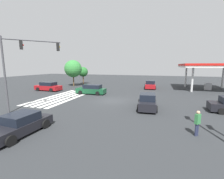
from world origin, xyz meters
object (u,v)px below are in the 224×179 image
(car_5, at_px, (150,85))
(pedestrian, at_px, (197,122))
(traffic_signal_mast, at_px, (21,60))
(car_1, at_px, (20,125))
(car_2, at_px, (48,87))
(tree_corner_a, at_px, (83,72))
(car_4, at_px, (91,89))
(tree_corner_c, at_px, (73,69))
(car_3, at_px, (147,102))

(car_5, relative_size, pedestrian, 2.75)
(traffic_signal_mast, bearing_deg, car_1, -91.04)
(car_2, distance_m, tree_corner_a, 11.50)
(car_4, bearing_deg, tree_corner_c, -44.70)
(car_5, height_order, tree_corner_c, tree_corner_c)
(car_2, bearing_deg, car_5, -151.87)
(car_4, height_order, car_5, car_5)
(tree_corner_c, bearing_deg, car_2, -8.73)
(car_4, relative_size, tree_corner_a, 1.12)
(car_5, xyz_separation_m, pedestrian, (20.72, 4.19, 0.23))
(car_3, distance_m, pedestrian, 6.54)
(pedestrian, bearing_deg, car_3, -12.76)
(car_2, bearing_deg, car_1, 127.24)
(car_4, bearing_deg, car_5, -134.58)
(tree_corner_c, bearing_deg, traffic_signal_mast, 17.06)
(traffic_signal_mast, relative_size, car_4, 1.51)
(car_3, distance_m, car_4, 11.13)
(tree_corner_a, xyz_separation_m, tree_corner_c, (4.23, -0.17, 0.86))
(car_4, bearing_deg, tree_corner_a, -57.61)
(pedestrian, distance_m, tree_corner_c, 28.54)
(car_1, relative_size, car_4, 0.91)
(car_3, height_order, tree_corner_c, tree_corner_c)
(pedestrian, distance_m, tree_corner_a, 31.34)
(traffic_signal_mast, xyz_separation_m, car_3, (-4.52, 11.82, -4.34))
(car_4, relative_size, tree_corner_c, 0.83)
(car_4, distance_m, car_5, 12.77)
(car_1, xyz_separation_m, car_2, (-15.35, -10.66, 0.13))
(car_1, xyz_separation_m, car_3, (-8.68, 7.80, 0.13))
(car_5, distance_m, tree_corner_c, 17.19)
(car_1, bearing_deg, car_5, 165.44)
(traffic_signal_mast, bearing_deg, car_5, 15.40)
(pedestrian, bearing_deg, traffic_signal_mast, 40.25)
(pedestrian, bearing_deg, car_2, 14.95)
(car_4, bearing_deg, pedestrian, 137.52)
(car_5, bearing_deg, tree_corner_c, 91.60)
(car_1, bearing_deg, car_3, 140.28)
(car_2, height_order, pedestrian, pedestrian)
(car_4, height_order, pedestrian, pedestrian)
(car_5, relative_size, tree_corner_a, 1.10)
(traffic_signal_mast, height_order, car_1, traffic_signal_mast)
(car_2, distance_m, car_4, 9.11)
(car_1, distance_m, car_3, 11.67)
(tree_corner_a, bearing_deg, traffic_signal_mast, 13.56)
(traffic_signal_mast, distance_m, tree_corner_a, 23.12)
(car_3, xyz_separation_m, car_5, (-15.26, -0.58, -0.03))
(car_2, height_order, tree_corner_c, tree_corner_c)
(pedestrian, height_order, tree_corner_c, tree_corner_c)
(pedestrian, bearing_deg, tree_corner_a, -4.51)
(pedestrian, xyz_separation_m, tree_corner_a, (-23.32, -20.83, 2.10))
(tree_corner_a, bearing_deg, pedestrian, 41.77)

